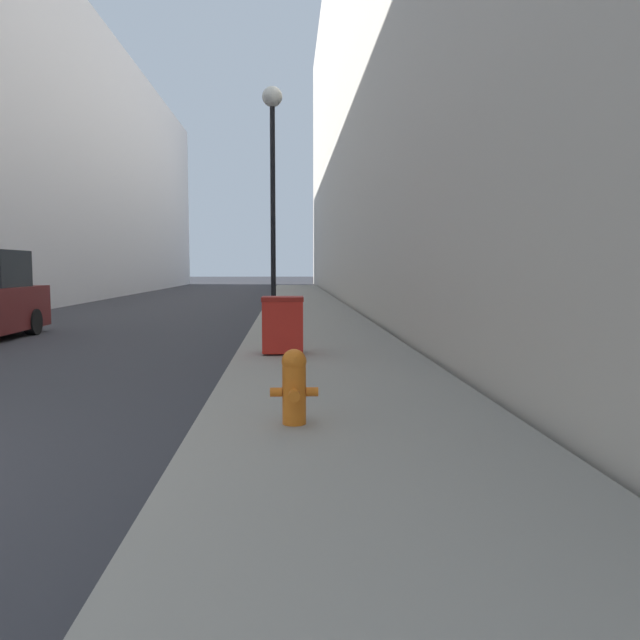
{
  "coord_description": "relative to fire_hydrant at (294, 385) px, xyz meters",
  "views": [
    {
      "loc": [
        4.82,
        -4.27,
        1.68
      ],
      "look_at": [
        5.94,
        17.7,
        -0.21
      ],
      "focal_mm": 35.0,
      "sensor_mm": 36.0,
      "label": 1
    }
  ],
  "objects": [
    {
      "name": "trash_bin",
      "position": [
        -0.15,
        4.94,
        0.13
      ],
      "size": [
        0.73,
        0.6,
        1.01
      ],
      "color": "red",
      "rests_on": "sidewalk_right"
    },
    {
      "name": "lamppost",
      "position": [
        -0.42,
        9.54,
        3.78
      ],
      "size": [
        0.49,
        0.49,
        5.9
      ],
      "color": "black",
      "rests_on": "sidewalk_right"
    },
    {
      "name": "sidewalk_right",
      "position": [
        0.65,
        16.26,
        -0.46
      ],
      "size": [
        3.28,
        60.0,
        0.14
      ],
      "color": "gray",
      "rests_on": "ground"
    },
    {
      "name": "fire_hydrant",
      "position": [
        0.0,
        0.0,
        0.0
      ],
      "size": [
        0.47,
        0.36,
        0.74
      ],
      "color": "orange",
      "rests_on": "sidewalk_right"
    },
    {
      "name": "building_right_stone",
      "position": [
        8.39,
        24.26,
        9.61
      ],
      "size": [
        12.0,
        60.0,
        20.28
      ],
      "color": "beige",
      "rests_on": "ground"
    }
  ]
}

